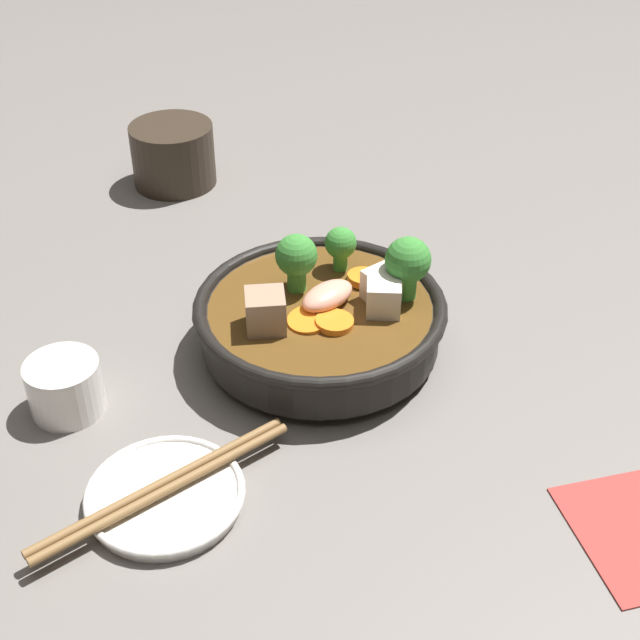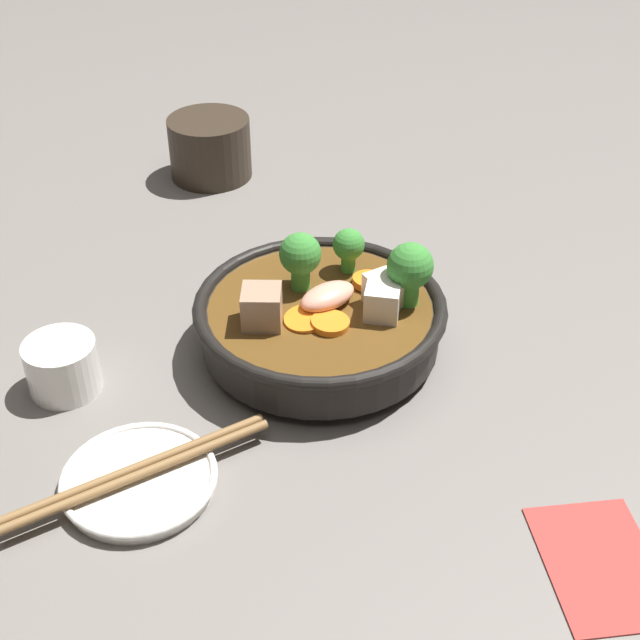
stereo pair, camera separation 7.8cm
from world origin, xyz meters
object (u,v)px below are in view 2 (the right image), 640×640
object	(u,v)px
chopsticks_pair	(138,471)
side_saucer	(139,480)
dark_mug	(210,147)
stirfry_bowl	(322,316)
tea_cup	(62,366)

from	to	relation	value
chopsticks_pair	side_saucer	bearing A→B (deg)	0.00
side_saucer	chopsticks_pair	world-z (taller)	chopsticks_pair
side_saucer	dark_mug	bearing A→B (deg)	-4.16
stirfry_bowl	tea_cup	world-z (taller)	stirfry_bowl
stirfry_bowl	chopsticks_pair	size ratio (longest dim) A/B	1.14
dark_mug	chopsticks_pair	world-z (taller)	dark_mug
chopsticks_pair	tea_cup	bearing A→B (deg)	31.80
side_saucer	chopsticks_pair	bearing A→B (deg)	0.00
dark_mug	chopsticks_pair	size ratio (longest dim) A/B	0.60
stirfry_bowl	tea_cup	distance (m)	0.23
stirfry_bowl	side_saucer	world-z (taller)	stirfry_bowl
tea_cup	dark_mug	bearing A→B (deg)	-15.87
stirfry_bowl	dark_mug	bearing A→B (deg)	17.53
side_saucer	dark_mug	xyz separation A→B (m)	(0.51, -0.04, 0.03)
side_saucer	dark_mug	distance (m)	0.51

